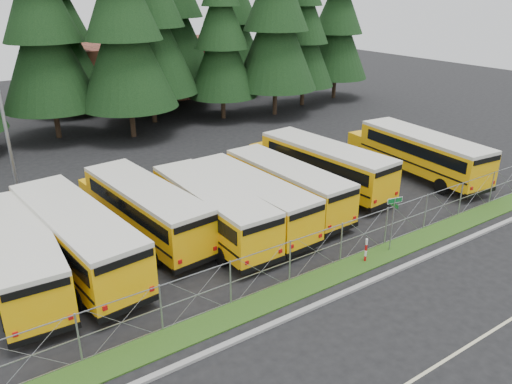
% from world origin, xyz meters
% --- Properties ---
extents(ground, '(120.00, 120.00, 0.00)m').
position_xyz_m(ground, '(0.00, 0.00, 0.00)').
color(ground, black).
rests_on(ground, ground).
extents(curb, '(50.00, 0.25, 0.12)m').
position_xyz_m(curb, '(0.00, -3.10, 0.06)').
color(curb, gray).
rests_on(curb, ground).
extents(grass_verge, '(50.00, 1.40, 0.06)m').
position_xyz_m(grass_verge, '(0.00, -1.70, 0.03)').
color(grass_verge, '#1C3F12').
rests_on(grass_verge, ground).
extents(road_lane_line, '(50.00, 0.12, 0.01)m').
position_xyz_m(road_lane_line, '(0.00, -8.00, 0.01)').
color(road_lane_line, beige).
rests_on(road_lane_line, ground).
extents(chainlink_fence, '(44.00, 0.10, 2.00)m').
position_xyz_m(chainlink_fence, '(0.00, -1.00, 1.00)').
color(chainlink_fence, '#919399').
rests_on(chainlink_fence, ground).
extents(brick_building, '(22.00, 10.00, 6.00)m').
position_xyz_m(brick_building, '(6.00, 40.00, 3.00)').
color(brick_building, brown).
rests_on(brick_building, ground).
extents(bus_0, '(3.14, 10.81, 2.80)m').
position_xyz_m(bus_0, '(-13.52, 5.33, 1.40)').
color(bus_0, '#FFB008').
rests_on(bus_0, ground).
extents(bus_1, '(3.85, 11.58, 2.98)m').
position_xyz_m(bus_1, '(-11.30, 5.44, 1.49)').
color(bus_1, '#FFB008').
rests_on(bus_1, ground).
extents(bus_2, '(3.57, 10.99, 2.83)m').
position_xyz_m(bus_2, '(-7.48, 6.70, 1.41)').
color(bus_2, '#FFB008').
rests_on(bus_2, ground).
extents(bus_3, '(2.51, 10.55, 2.76)m').
position_xyz_m(bus_3, '(-4.67, 4.86, 1.38)').
color(bus_3, '#FFB008').
rests_on(bus_3, ground).
extents(bus_4, '(2.94, 10.51, 2.73)m').
position_xyz_m(bus_4, '(-2.38, 4.90, 1.36)').
color(bus_4, '#FFB008').
rests_on(bus_4, ground).
extents(bus_5, '(2.84, 10.41, 2.71)m').
position_xyz_m(bus_5, '(0.43, 5.38, 1.35)').
color(bus_5, '#FFB008').
rests_on(bus_5, ground).
extents(bus_6, '(3.49, 11.24, 2.90)m').
position_xyz_m(bus_6, '(4.35, 6.58, 1.45)').
color(bus_6, '#FFB008').
rests_on(bus_6, ground).
extents(bus_east, '(3.61, 11.41, 2.94)m').
position_xyz_m(bus_east, '(11.29, 4.64, 1.47)').
color(bus_east, '#FFB008').
rests_on(bus_east, ground).
extents(street_sign, '(0.83, 0.54, 2.81)m').
position_xyz_m(street_sign, '(1.69, -1.61, 2.03)').
color(street_sign, '#919399').
rests_on(street_sign, ground).
extents(striped_bollard, '(0.11, 0.11, 1.20)m').
position_xyz_m(striped_bollard, '(-0.05, -1.68, 0.60)').
color(striped_bollard, '#B20C0C').
rests_on(striped_bollard, ground).
extents(light_standard, '(0.70, 0.35, 10.14)m').
position_xyz_m(light_standard, '(-11.98, 15.17, 5.50)').
color(light_standard, '#919399').
rests_on(light_standard, ground).
extents(conifer_3, '(7.85, 7.85, 17.36)m').
position_xyz_m(conifer_3, '(-6.50, 27.67, 8.68)').
color(conifer_3, black).
rests_on(conifer_3, ground).
extents(conifer_4, '(7.97, 7.97, 17.62)m').
position_xyz_m(conifer_4, '(-1.14, 24.39, 8.81)').
color(conifer_4, black).
rests_on(conifer_4, ground).
extents(conifer_5, '(8.61, 8.61, 19.05)m').
position_xyz_m(conifer_5, '(2.35, 27.93, 9.52)').
color(conifer_5, black).
rests_on(conifer_5, ground).
extents(conifer_6, '(6.59, 6.59, 14.57)m').
position_xyz_m(conifer_6, '(8.53, 25.60, 7.29)').
color(conifer_6, black).
rests_on(conifer_6, ground).
extents(conifer_7, '(8.06, 8.06, 17.82)m').
position_xyz_m(conifer_7, '(13.57, 24.04, 8.91)').
color(conifer_7, black).
rests_on(conifer_7, ground).
extents(conifer_8, '(6.47, 6.47, 14.32)m').
position_xyz_m(conifer_8, '(18.52, 25.80, 7.16)').
color(conifer_8, black).
rests_on(conifer_8, ground).
extents(conifer_9, '(7.10, 7.10, 15.69)m').
position_xyz_m(conifer_9, '(23.89, 26.65, 7.85)').
color(conifer_9, black).
rests_on(conifer_9, ground).
extents(conifer_11, '(7.05, 7.05, 15.60)m').
position_xyz_m(conifer_11, '(-3.14, 35.59, 7.80)').
color(conifer_11, black).
rests_on(conifer_11, ground).
extents(conifer_12, '(9.08, 9.08, 20.09)m').
position_xyz_m(conifer_12, '(6.41, 32.38, 10.05)').
color(conifer_12, black).
rests_on(conifer_12, ground).
extents(conifer_13, '(8.05, 8.05, 17.80)m').
position_xyz_m(conifer_13, '(15.12, 34.73, 8.90)').
color(conifer_13, black).
rests_on(conifer_13, ground).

